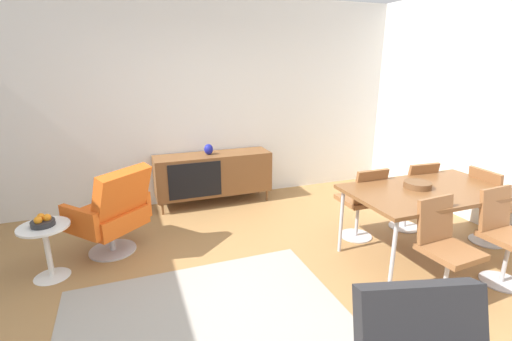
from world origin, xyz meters
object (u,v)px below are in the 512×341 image
at_px(dining_chair_front_right, 504,233).
at_px(fruit_bowl, 43,222).
at_px(dining_table, 429,193).
at_px(dining_chair_back_right, 412,193).
at_px(sideboard, 213,174).
at_px(dining_chair_front_left, 444,246).
at_px(vase_cobalt, 209,149).
at_px(dining_chair_far_end, 490,203).
at_px(lounge_chair_red, 113,211).
at_px(side_table_round, 47,246).
at_px(wooden_bowl_on_table, 418,185).
at_px(dining_chair_back_left, 362,200).

xyz_separation_m(dining_chair_front_right, fruit_bowl, (-3.86, 1.47, 0.09)).
bearing_deg(dining_table, dining_chair_back_right, 58.21).
xyz_separation_m(sideboard, dining_chair_front_left, (1.28, -2.76, 0.03)).
xyz_separation_m(dining_chair_back_right, fruit_bowl, (-3.86, 0.36, 0.09)).
bearing_deg(dining_chair_front_right, vase_cobalt, 126.29).
xyz_separation_m(dining_chair_back_right, dining_chair_far_end, (0.54, -0.56, 0.00)).
bearing_deg(dining_chair_far_end, dining_chair_front_right, -134.01).
relative_size(vase_cobalt, dining_chair_far_end, 0.17).
bearing_deg(fruit_bowl, dining_chair_back_right, -5.27).
xyz_separation_m(dining_chair_far_end, lounge_chair_red, (-3.83, 1.18, -0.00)).
distance_m(dining_chair_back_right, dining_chair_far_end, 0.78).
height_order(dining_chair_front_left, side_table_round, dining_chair_front_left).
xyz_separation_m(dining_chair_front_right, lounge_chair_red, (-3.29, 1.74, -0.00)).
bearing_deg(dining_chair_back_right, dining_table, -121.79).
height_order(vase_cobalt, dining_chair_front_right, vase_cobalt).
height_order(vase_cobalt, dining_table, vase_cobalt).
distance_m(dining_chair_front_right, lounge_chair_red, 3.72).
height_order(lounge_chair_red, side_table_round, lounge_chair_red).
bearing_deg(fruit_bowl, dining_chair_front_left, -25.02).
relative_size(dining_chair_back_right, lounge_chair_red, 0.90).
bearing_deg(dining_chair_far_end, lounge_chair_red, 162.87).
height_order(dining_chair_front_left, lounge_chair_red, lounge_chair_red).
bearing_deg(wooden_bowl_on_table, sideboard, 126.12).
relative_size(wooden_bowl_on_table, fruit_bowl, 1.30).
bearing_deg(dining_chair_front_left, wooden_bowl_on_table, 66.60).
relative_size(dining_chair_front_right, side_table_round, 1.65).
height_order(dining_chair_back_right, dining_chair_back_left, same).
bearing_deg(dining_chair_back_left, dining_chair_back_right, 0.01).
distance_m(vase_cobalt, dining_chair_back_right, 2.64).
bearing_deg(vase_cobalt, sideboard, -2.05).
bearing_deg(dining_chair_far_end, wooden_bowl_on_table, 175.61).
distance_m(vase_cobalt, side_table_round, 2.29).
distance_m(dining_chair_far_end, lounge_chair_red, 4.01).
relative_size(vase_cobalt, side_table_round, 0.28).
bearing_deg(fruit_bowl, sideboard, 34.45).
height_order(sideboard, dining_chair_front_left, dining_chair_front_left).
distance_m(dining_table, dining_chair_front_right, 0.70).
distance_m(wooden_bowl_on_table, dining_chair_far_end, 1.02).
bearing_deg(fruit_bowl, lounge_chair_red, 24.95).
bearing_deg(lounge_chair_red, dining_chair_front_right, -27.93).
distance_m(dining_table, wooden_bowl_on_table, 0.13).
bearing_deg(dining_chair_back_left, dining_table, -57.93).
relative_size(lounge_chair_red, side_table_round, 1.82).
bearing_deg(sideboard, dining_chair_back_right, -39.76).
distance_m(dining_chair_back_right, dining_chair_front_right, 1.12).
bearing_deg(dining_chair_front_left, sideboard, 114.82).
xyz_separation_m(sideboard, vase_cobalt, (-0.05, 0.00, 0.35)).
xyz_separation_m(wooden_bowl_on_table, side_table_round, (-3.43, 0.84, -0.45)).
distance_m(dining_chair_far_end, fruit_bowl, 4.50).
distance_m(wooden_bowl_on_table, lounge_chair_red, 3.08).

